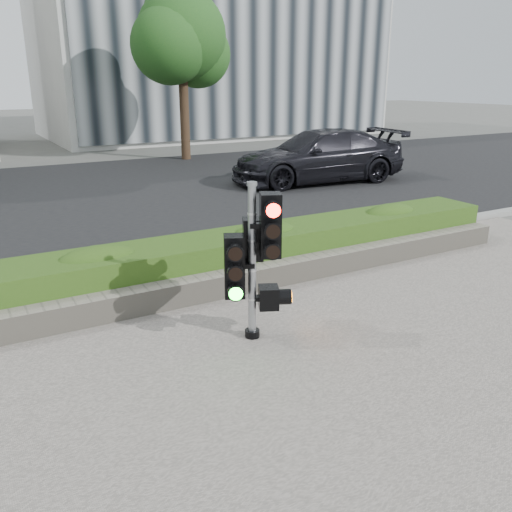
% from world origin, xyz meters
% --- Properties ---
extents(ground, '(120.00, 120.00, 0.00)m').
position_xyz_m(ground, '(0.00, 0.00, 0.00)').
color(ground, '#51514C').
rests_on(ground, ground).
extents(sidewalk, '(16.00, 11.00, 0.03)m').
position_xyz_m(sidewalk, '(0.00, -2.50, 0.01)').
color(sidewalk, '#9E9389').
rests_on(sidewalk, ground).
extents(road, '(60.00, 13.00, 0.02)m').
position_xyz_m(road, '(0.00, 10.00, 0.01)').
color(road, black).
rests_on(road, ground).
extents(curb, '(60.00, 0.25, 0.12)m').
position_xyz_m(curb, '(0.00, 3.15, 0.06)').
color(curb, gray).
rests_on(curb, ground).
extents(stone_wall, '(12.00, 0.32, 0.34)m').
position_xyz_m(stone_wall, '(0.00, 1.90, 0.20)').
color(stone_wall, gray).
rests_on(stone_wall, sidewalk).
extents(hedge, '(12.00, 1.00, 0.68)m').
position_xyz_m(hedge, '(0.00, 2.55, 0.37)').
color(hedge, '#5A892A').
rests_on(hedge, sidewalk).
extents(building_right, '(18.00, 10.00, 12.00)m').
position_xyz_m(building_right, '(11.00, 25.00, 6.00)').
color(building_right, '#B7B7B2').
rests_on(building_right, ground).
extents(tree_right, '(4.10, 3.58, 6.53)m').
position_xyz_m(tree_right, '(5.48, 15.55, 4.48)').
color(tree_right, black).
rests_on(tree_right, ground).
extents(traffic_signal, '(0.71, 0.61, 1.91)m').
position_xyz_m(traffic_signal, '(0.15, 0.52, 1.09)').
color(traffic_signal, black).
rests_on(traffic_signal, sidewalk).
extents(car_dark, '(5.62, 2.79, 1.57)m').
position_xyz_m(car_dark, '(7.08, 8.81, 0.81)').
color(car_dark, black).
rests_on(car_dark, road).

